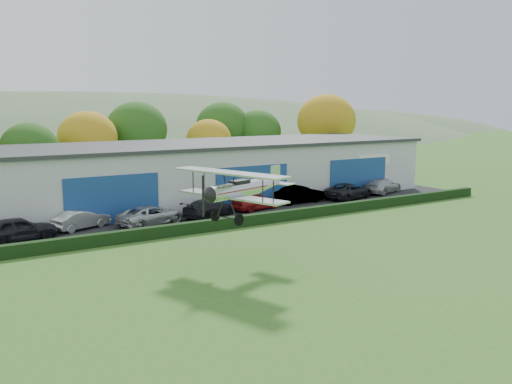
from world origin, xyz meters
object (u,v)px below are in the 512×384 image
hangar (219,170)px  car_1 (81,219)px  car_0 (18,229)px  car_7 (382,185)px  car_2 (151,215)px  biplane (241,188)px  car_6 (348,191)px  car_4 (255,201)px  car_5 (298,194)px  car_3 (209,208)px

hangar → car_1: bearing=-155.5°
car_0 → car_1: car_0 is taller
car_1 → car_7: car_7 is taller
car_2 → biplane: size_ratio=0.71×
car_0 → car_6: (28.53, 0.89, -0.06)m
car_4 → car_5: car_5 is taller
car_2 → car_3: (4.89, 0.35, -0.01)m
car_5 → biplane: (-13.71, -13.46, 3.42)m
car_3 → car_6: car_6 is taller
car_1 → car_0: bearing=88.6°
car_6 → car_7: bearing=-96.0°
hangar → car_4: hangar is taller
hangar → car_4: 7.36m
hangar → car_5: bearing=-54.8°
car_2 → car_5: bearing=-101.5°
car_1 → car_6: bearing=-111.5°
car_1 → biplane: bearing=-178.5°
hangar → car_0: 20.50m
hangar → car_1: 16.01m
car_7 → car_4: bearing=74.3°
car_0 → biplane: 15.60m
car_6 → biplane: bearing=109.4°
hangar → car_6: (9.76, -7.15, -1.87)m
car_0 → biplane: bearing=-148.4°
car_0 → car_2: size_ratio=0.92×
car_6 → biplane: size_ratio=0.73×
car_1 → car_4: (14.08, -0.52, 0.05)m
car_7 → car_2: bearing=75.2°
car_5 → car_3: bearing=95.4°
car_1 → car_3: bearing=-116.1°
car_5 → hangar: bearing=33.5°
car_7 → biplane: biplane is taller
car_0 → car_1: bearing=-78.7°
car_7 → car_0: bearing=74.4°
car_4 → car_7: size_ratio=0.82×
car_1 → biplane: 14.73m
hangar → car_0: bearing=-156.8°
hangar → car_0: hangar is taller
car_5 → biplane: size_ratio=0.68×
car_7 → hangar: bearing=48.4°
car_2 → hangar: bearing=-68.7°
car_2 → car_5: size_ratio=1.04×
hangar → car_7: bearing=-23.2°
car_2 → car_4: size_ratio=1.20×
car_1 → car_5: size_ratio=0.82×
car_3 → car_4: (4.56, 0.48, 0.02)m
car_5 → car_1: bearing=88.8°
car_2 → biplane: biplane is taller
hangar → biplane: bearing=-114.8°
hangar → car_5: (4.52, -6.40, -1.80)m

